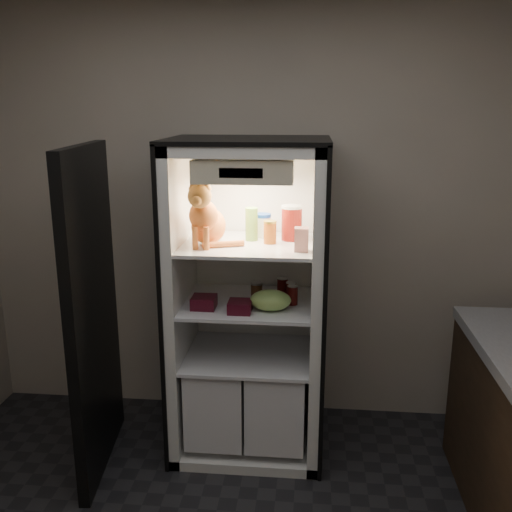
{
  "coord_description": "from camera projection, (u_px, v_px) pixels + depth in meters",
  "views": [
    {
      "loc": [
        0.35,
        -1.8,
        2.05
      ],
      "look_at": [
        0.05,
        1.32,
        1.22
      ],
      "focal_mm": 40.0,
      "sensor_mm": 36.0,
      "label": 1
    }
  ],
  "objects": [
    {
      "name": "room_shell",
      "position": [
        203.0,
        239.0,
        1.88
      ],
      "size": [
        3.6,
        3.6,
        3.6
      ],
      "color": "white",
      "rests_on": "floor"
    },
    {
      "name": "refrigerator",
      "position": [
        249.0,
        321.0,
        3.42
      ],
      "size": [
        0.9,
        0.72,
        1.88
      ],
      "color": "white",
      "rests_on": "floor"
    },
    {
      "name": "fridge_door",
      "position": [
        93.0,
        316.0,
        3.17
      ],
      "size": [
        0.16,
        0.87,
        1.85
      ],
      "rotation": [
        0.0,
        0.0,
        0.12
      ],
      "color": "black",
      "rests_on": "floor"
    },
    {
      "name": "tabby_cat",
      "position": [
        206.0,
        220.0,
        3.15
      ],
      "size": [
        0.32,
        0.37,
        0.39
      ],
      "rotation": [
        0.0,
        0.0,
        -0.1
      ],
      "color": "#C45519",
      "rests_on": "refrigerator"
    },
    {
      "name": "parmesan_shaker",
      "position": [
        252.0,
        224.0,
        3.28
      ],
      "size": [
        0.07,
        0.07,
        0.19
      ],
      "color": "#238239",
      "rests_on": "refrigerator"
    },
    {
      "name": "mayo_tub",
      "position": [
        263.0,
        225.0,
        3.37
      ],
      "size": [
        0.1,
        0.1,
        0.14
      ],
      "color": "white",
      "rests_on": "refrigerator"
    },
    {
      "name": "salsa_jar",
      "position": [
        270.0,
        232.0,
        3.21
      ],
      "size": [
        0.07,
        0.07,
        0.13
      ],
      "color": "maroon",
      "rests_on": "refrigerator"
    },
    {
      "name": "pepper_jar",
      "position": [
        292.0,
        223.0,
        3.28
      ],
      "size": [
        0.12,
        0.12,
        0.2
      ],
      "color": "maroon",
      "rests_on": "refrigerator"
    },
    {
      "name": "cream_carton",
      "position": [
        301.0,
        239.0,
        3.04
      ],
      "size": [
        0.07,
        0.07,
        0.13
      ],
      "primitive_type": "cube",
      "color": "silver",
      "rests_on": "refrigerator"
    },
    {
      "name": "soda_can_a",
      "position": [
        282.0,
        288.0,
        3.38
      ],
      "size": [
        0.06,
        0.06,
        0.12
      ],
      "color": "black",
      "rests_on": "refrigerator"
    },
    {
      "name": "soda_can_b",
      "position": [
        291.0,
        292.0,
        3.31
      ],
      "size": [
        0.06,
        0.06,
        0.11
      ],
      "color": "black",
      "rests_on": "refrigerator"
    },
    {
      "name": "soda_can_c",
      "position": [
        293.0,
        295.0,
        3.26
      ],
      "size": [
        0.06,
        0.06,
        0.11
      ],
      "color": "black",
      "rests_on": "refrigerator"
    },
    {
      "name": "condiment_jar",
      "position": [
        257.0,
        290.0,
        3.37
      ],
      "size": [
        0.07,
        0.07,
        0.1
      ],
      "color": "#593319",
      "rests_on": "refrigerator"
    },
    {
      "name": "grape_bag",
      "position": [
        270.0,
        300.0,
        3.17
      ],
      "size": [
        0.23,
        0.17,
        0.12
      ],
      "primitive_type": "ellipsoid",
      "color": "#89B755",
      "rests_on": "refrigerator"
    },
    {
      "name": "berry_box_left",
      "position": [
        204.0,
        302.0,
        3.21
      ],
      "size": [
        0.13,
        0.13,
        0.07
      ],
      "primitive_type": "cube",
      "color": "#540E20",
      "rests_on": "refrigerator"
    },
    {
      "name": "berry_box_right",
      "position": [
        240.0,
        307.0,
        3.14
      ],
      "size": [
        0.13,
        0.13,
        0.06
      ],
      "primitive_type": "cube",
      "color": "#540E20",
      "rests_on": "refrigerator"
    }
  ]
}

